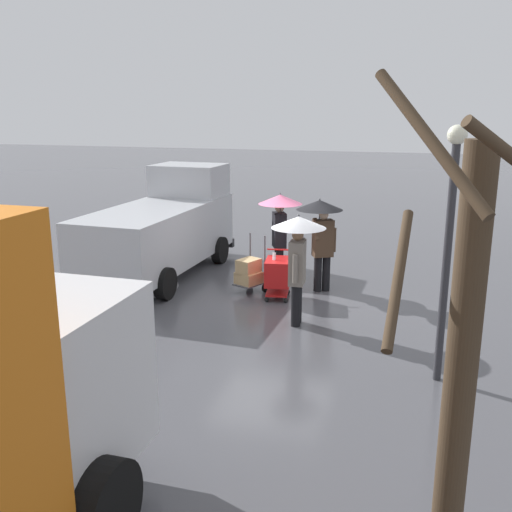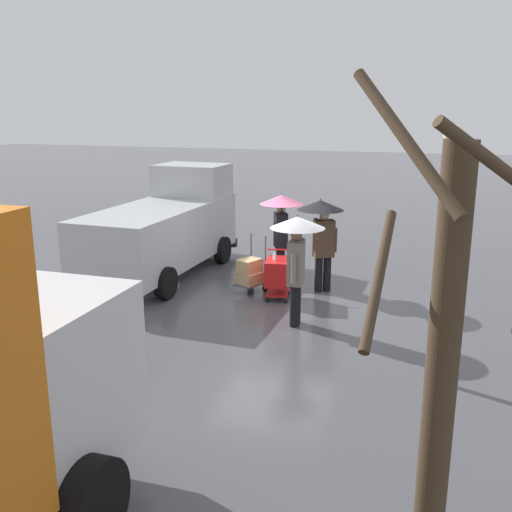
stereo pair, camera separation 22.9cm
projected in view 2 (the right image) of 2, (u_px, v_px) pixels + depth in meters
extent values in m
plane|color=#4C4C51|center=(272.00, 301.00, 12.59)|extent=(90.00, 90.00, 0.00)
cylinder|color=#999BA0|center=(135.00, 286.00, 13.63)|extent=(2.09, 2.09, 0.01)
cylinder|color=#ADAFB5|center=(69.00, 415.00, 7.91)|extent=(2.11, 2.11, 0.01)
cube|color=#B7BABF|center=(160.00, 234.00, 14.26)|extent=(2.08, 5.24, 1.40)
cube|color=#B7BABF|center=(192.00, 180.00, 15.71)|extent=(1.87, 1.44, 0.84)
cube|color=black|center=(204.00, 205.00, 16.57)|extent=(1.66, 0.10, 0.63)
cube|color=#232326|center=(205.00, 240.00, 16.87)|extent=(1.96, 0.20, 0.24)
cylinder|color=black|center=(158.00, 244.00, 16.22)|extent=(0.26, 0.73, 0.72)
cylinder|color=black|center=(222.00, 250.00, 15.59)|extent=(0.26, 0.73, 0.72)
cylinder|color=black|center=(90.00, 275.00, 13.27)|extent=(0.26, 0.73, 0.72)
cylinder|color=black|center=(166.00, 283.00, 12.64)|extent=(0.26, 0.73, 0.72)
cube|color=silver|center=(9.00, 379.00, 5.92)|extent=(2.22, 1.83, 1.80)
cube|color=black|center=(61.00, 320.00, 6.69)|extent=(1.98, 0.08, 0.81)
cylinder|color=black|center=(90.00, 508.00, 5.35)|extent=(0.31, 0.96, 0.96)
cube|color=red|center=(278.00, 272.00, 12.62)|extent=(0.63, 0.83, 0.56)
cube|color=red|center=(278.00, 292.00, 12.74)|extent=(0.57, 0.75, 0.04)
cylinder|color=red|center=(280.00, 250.00, 12.92)|extent=(0.58, 0.13, 0.04)
sphere|color=black|center=(286.00, 301.00, 12.44)|extent=(0.10, 0.10, 0.10)
sphere|color=black|center=(267.00, 300.00, 12.50)|extent=(0.10, 0.10, 0.10)
sphere|color=black|center=(289.00, 292.00, 13.02)|extent=(0.10, 0.10, 0.10)
sphere|color=black|center=(270.00, 291.00, 13.08)|extent=(0.10, 0.10, 0.10)
cylinder|color=white|center=(274.00, 269.00, 12.51)|extent=(0.11, 0.29, 0.69)
cube|color=#515156|center=(249.00, 284.00, 13.08)|extent=(0.68, 0.74, 0.03)
cylinder|color=#515156|center=(265.00, 259.00, 13.01)|extent=(0.04, 0.04, 1.10)
cylinder|color=#515156|center=(251.00, 256.00, 13.30)|extent=(0.04, 0.04, 1.10)
cylinder|color=black|center=(266.00, 288.00, 13.16)|extent=(0.13, 0.20, 0.20)
cylinder|color=black|center=(251.00, 284.00, 13.48)|extent=(0.13, 0.20, 0.20)
cube|color=tan|center=(249.00, 278.00, 13.04)|extent=(0.64, 0.65, 0.26)
cube|color=tan|center=(249.00, 266.00, 12.97)|extent=(0.53, 0.61, 0.30)
cylinder|color=black|center=(280.00, 262.00, 14.12)|extent=(0.18, 0.18, 0.82)
cylinder|color=black|center=(281.00, 265.00, 13.93)|extent=(0.18, 0.18, 0.82)
cube|color=black|center=(281.00, 230.00, 13.82)|extent=(0.44, 0.52, 0.84)
sphere|color=beige|center=(281.00, 208.00, 13.68)|extent=(0.22, 0.22, 0.22)
cylinder|color=black|center=(279.00, 230.00, 14.08)|extent=(0.10, 0.10, 0.55)
cylinder|color=black|center=(283.00, 223.00, 13.59)|extent=(0.32, 0.22, 0.50)
cylinder|color=#333338|center=(282.00, 215.00, 13.63)|extent=(0.02, 0.02, 0.86)
cone|color=#E0668E|center=(282.00, 199.00, 13.53)|extent=(1.04, 1.04, 0.22)
sphere|color=#333338|center=(282.00, 194.00, 13.50)|extent=(0.04, 0.04, 0.04)
cylinder|color=black|center=(327.00, 274.00, 13.17)|extent=(0.18, 0.18, 0.82)
cylinder|color=black|center=(319.00, 274.00, 13.13)|extent=(0.18, 0.18, 0.82)
cube|color=#473323|center=(324.00, 238.00, 12.94)|extent=(0.52, 0.46, 0.84)
sphere|color=beige|center=(325.00, 215.00, 12.81)|extent=(0.22, 0.22, 0.22)
cylinder|color=#473323|center=(335.00, 240.00, 13.00)|extent=(0.10, 0.10, 0.55)
cylinder|color=#473323|center=(317.00, 229.00, 12.84)|extent=(0.23, 0.31, 0.50)
cylinder|color=#333338|center=(320.00, 222.00, 12.83)|extent=(0.02, 0.02, 0.86)
cone|color=black|center=(321.00, 205.00, 12.73)|extent=(1.04, 1.04, 0.22)
sphere|color=#333338|center=(321.00, 199.00, 12.70)|extent=(0.04, 0.04, 0.04)
cylinder|color=black|center=(294.00, 306.00, 11.02)|extent=(0.18, 0.18, 0.82)
cylinder|color=black|center=(296.00, 303.00, 11.21)|extent=(0.18, 0.18, 0.82)
cube|color=slate|center=(296.00, 263.00, 10.91)|extent=(0.31, 0.46, 0.84)
sphere|color=#8C6647|center=(297.00, 235.00, 10.78)|extent=(0.22, 0.22, 0.22)
cylinder|color=slate|center=(294.00, 269.00, 10.68)|extent=(0.10, 0.10, 0.55)
cylinder|color=slate|center=(297.00, 249.00, 11.03)|extent=(0.31, 0.12, 0.50)
cylinder|color=#333338|center=(297.00, 242.00, 10.91)|extent=(0.02, 0.02, 0.86)
cone|color=white|center=(298.00, 222.00, 10.82)|extent=(1.04, 1.04, 0.22)
sphere|color=#333338|center=(298.00, 216.00, 10.78)|extent=(0.04, 0.04, 0.04)
cylinder|color=#423323|center=(439.00, 404.00, 4.31)|extent=(0.24, 0.24, 3.88)
cylinder|color=#423323|center=(379.00, 277.00, 4.24)|extent=(0.13, 1.04, 0.85)
cylinder|color=#423323|center=(510.00, 175.00, 3.39)|extent=(0.93, 0.64, 0.70)
cylinder|color=#423323|center=(406.00, 140.00, 3.59)|extent=(0.81, 0.77, 0.90)
cylinder|color=#2D2D33|center=(442.00, 269.00, 8.45)|extent=(0.12, 0.12, 3.60)
sphere|color=#EAEACC|center=(454.00, 135.00, 7.97)|extent=(0.28, 0.28, 0.28)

